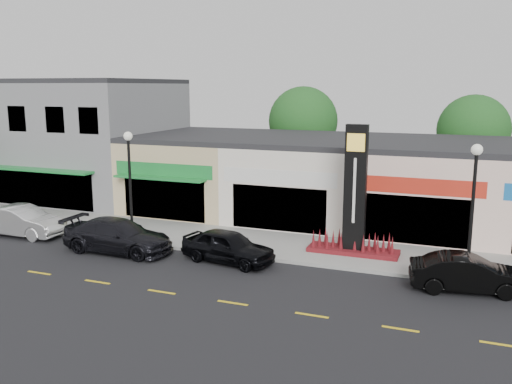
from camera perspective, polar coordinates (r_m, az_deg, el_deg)
ground at (r=22.88m, az=0.58°, el=-8.91°), size 120.00×120.00×0.00m
sidewalk at (r=26.77m, az=3.88°, el=-5.77°), size 52.00×4.30×0.15m
curb at (r=24.73m, az=2.31°, el=-7.19°), size 52.00×0.20×0.15m
building_grey_2story at (r=40.82m, az=-17.76°, el=5.39°), size 12.00×10.95×8.30m
shop_beige at (r=35.86m, az=-5.68°, el=2.33°), size 7.00×10.85×4.80m
shop_cream at (r=33.32m, az=5.14°, el=1.67°), size 7.00×10.01×4.80m
shop_pink_w at (r=32.13m, az=17.21°, el=0.86°), size 7.00×10.01×4.80m
tree_rear_west at (r=41.37m, az=4.97°, el=7.43°), size 5.20×5.20×7.83m
tree_rear_mid at (r=39.74m, az=21.90°, el=6.05°), size 4.80×4.80×7.29m
lamp_west_near at (r=27.81m, az=-13.15°, el=1.80°), size 0.44×0.44×5.47m
lamp_east_near at (r=23.05m, az=21.89°, el=-0.60°), size 0.44×0.44×5.47m
pylon_sign at (r=25.37m, az=10.33°, el=-1.73°), size 4.20×1.30×6.00m
car_white_van at (r=31.29m, az=-23.47°, el=-2.83°), size 1.75×4.86×1.60m
car_dark_sedan at (r=26.77m, az=-14.33°, el=-4.50°), size 2.23×5.46×1.58m
car_black_sedan at (r=24.51m, az=-2.97°, el=-5.72°), size 2.48×4.61×1.49m
car_black_conv at (r=22.63m, az=21.43°, el=-8.01°), size 2.19×4.55×1.44m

